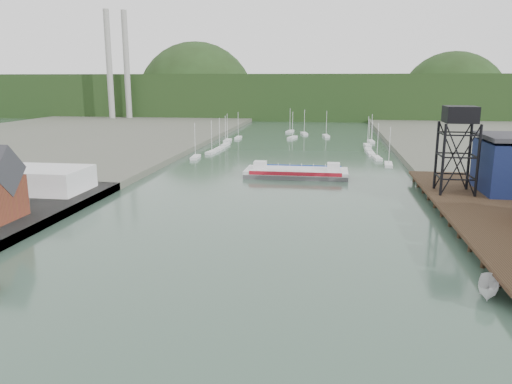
# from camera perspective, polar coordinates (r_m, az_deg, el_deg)

# --- Properties ---
(ground) EXTENTS (600.00, 600.00, 0.00)m
(ground) POSITION_cam_1_polar(r_m,az_deg,el_deg) (45.72, -7.93, -17.34)
(ground) COLOR #2E493A
(ground) RESTS_ON ground
(east_pier) EXTENTS (14.00, 70.00, 2.45)m
(east_pier) POSITION_cam_1_polar(r_m,az_deg,el_deg) (89.10, 24.70, -2.05)
(east_pier) COLOR black
(east_pier) RESTS_ON ground
(white_shed) EXTENTS (18.00, 12.00, 4.50)m
(white_shed) POSITION_cam_1_polar(r_m,az_deg,el_deg) (105.75, -23.50, 1.32)
(white_shed) COLOR silver
(white_shed) RESTS_ON west_quay
(lift_tower) EXTENTS (6.50, 6.50, 16.00)m
(lift_tower) POSITION_cam_1_polar(r_m,az_deg,el_deg) (98.89, 22.27, 7.63)
(lift_tower) COLOR black
(lift_tower) RESTS_ON east_pier
(marina_sailboats) EXTENTS (57.71, 92.65, 0.90)m
(marina_sailboats) POSITION_cam_1_polar(r_m,az_deg,el_deg) (178.12, 4.69, 5.43)
(marina_sailboats) COLOR silver
(marina_sailboats) RESTS_ON ground
(smokestacks) EXTENTS (11.20, 8.20, 60.00)m
(smokestacks) POSITION_cam_1_polar(r_m,az_deg,el_deg) (294.96, -15.49, 13.66)
(smokestacks) COLOR #979692
(smokestacks) RESTS_ON ground
(distant_hills) EXTENTS (500.00, 120.00, 80.00)m
(distant_hills) POSITION_cam_1_polar(r_m,az_deg,el_deg) (339.79, 5.93, 10.55)
(distant_hills) COLOR black
(distant_hills) RESTS_ON ground
(chain_ferry) EXTENTS (24.46, 10.04, 3.52)m
(chain_ferry) POSITION_cam_1_polar(r_m,az_deg,el_deg) (120.46, 4.63, 2.25)
(chain_ferry) COLOR #49484B
(chain_ferry) RESTS_ON ground
(motorboat) EXTENTS (3.68, 5.90, 2.13)m
(motorboat) POSITION_cam_1_polar(r_m,az_deg,el_deg) (59.60, 25.04, -9.94)
(motorboat) COLOR silver
(motorboat) RESTS_ON ground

